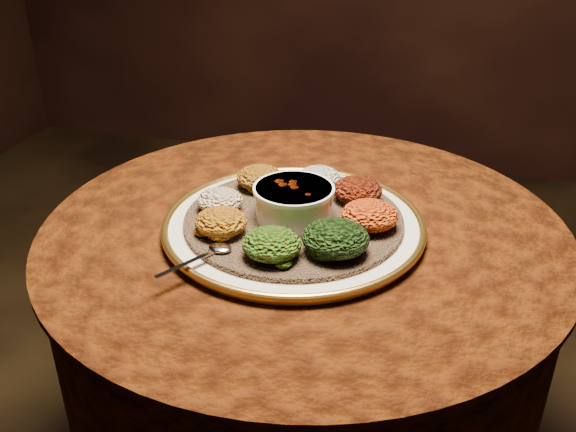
# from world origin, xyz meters

# --- Properties ---
(table) EXTENTS (0.96, 0.96, 0.73)m
(table) POSITION_xyz_m (0.00, 0.00, 0.55)
(table) COLOR black
(table) RESTS_ON ground
(platter) EXTENTS (0.57, 0.57, 0.02)m
(platter) POSITION_xyz_m (-0.01, -0.03, 0.75)
(platter) COLOR beige
(platter) RESTS_ON table
(injera) EXTENTS (0.40, 0.40, 0.01)m
(injera) POSITION_xyz_m (-0.01, -0.03, 0.76)
(injera) COLOR brown
(injera) RESTS_ON platter
(stew_bowl) EXTENTS (0.14, 0.14, 0.06)m
(stew_bowl) POSITION_xyz_m (-0.01, -0.03, 0.80)
(stew_bowl) COLOR white
(stew_bowl) RESTS_ON injera
(spoon) EXTENTS (0.09, 0.12, 0.01)m
(spoon) POSITION_xyz_m (-0.10, -0.18, 0.77)
(spoon) COLOR silver
(spoon) RESTS_ON injera
(portion_ayib) EXTENTS (0.08, 0.08, 0.04)m
(portion_ayib) POSITION_xyz_m (0.00, 0.11, 0.78)
(portion_ayib) COLOR beige
(portion_ayib) RESTS_ON injera
(portion_kitfo) EXTENTS (0.09, 0.09, 0.04)m
(portion_kitfo) POSITION_xyz_m (0.08, 0.07, 0.78)
(portion_kitfo) COLOR black
(portion_kitfo) RESTS_ON injera
(portion_tikil) EXTENTS (0.10, 0.09, 0.05)m
(portion_tikil) POSITION_xyz_m (0.12, -0.03, 0.79)
(portion_tikil) COLOR #A86D0E
(portion_tikil) RESTS_ON injera
(portion_gomen) EXTENTS (0.11, 0.10, 0.05)m
(portion_gomen) POSITION_xyz_m (0.08, -0.12, 0.79)
(portion_gomen) COLOR black
(portion_gomen) RESTS_ON injera
(portion_mixveg) EXTENTS (0.10, 0.09, 0.05)m
(portion_mixveg) POSITION_xyz_m (-0.01, -0.16, 0.79)
(portion_mixveg) COLOR #9D330A
(portion_mixveg) RESTS_ON injera
(portion_kik) EXTENTS (0.09, 0.09, 0.04)m
(portion_kik) POSITION_xyz_m (-0.12, -0.11, 0.78)
(portion_kik) COLOR #9E560D
(portion_kik) RESTS_ON injera
(portion_timatim) EXTENTS (0.08, 0.08, 0.04)m
(portion_timatim) POSITION_xyz_m (-0.15, -0.04, 0.78)
(portion_timatim) COLOR maroon
(portion_timatim) RESTS_ON injera
(portion_shiro) EXTENTS (0.09, 0.09, 0.04)m
(portion_shiro) POSITION_xyz_m (-0.11, 0.07, 0.78)
(portion_shiro) COLOR #985012
(portion_shiro) RESTS_ON injera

